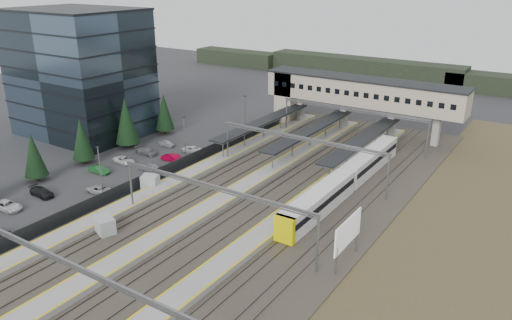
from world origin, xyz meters
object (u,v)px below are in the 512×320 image
Objects in this scene: relay_cabin_near at (105,226)px; footbridge at (349,93)px; office_building at (80,73)px; relay_cabin_far at (150,182)px; train at (346,180)px; billboard at (348,233)px.

relay_cabin_near is 0.08× the size of footbridge.
relay_cabin_far is (30.93, -13.49, -11.09)m from office_building.
office_building reaches higher than relay_cabin_far.
train is 19.80m from billboard.
billboard is (63.96, -16.50, -8.29)m from office_building.
office_building is at bearing -178.45° from train.
footbridge is 6.10× the size of billboard.
relay_cabin_far is 45.83m from footbridge.
train is (19.96, 28.12, 0.81)m from relay_cabin_near.
train is (25.07, 15.00, 0.82)m from relay_cabin_far.
office_building is at bearing 143.57° from relay_cabin_near.
relay_cabin_far is at bearing -23.56° from office_building.
relay_cabin_far is 33.29m from billboard.
relay_cabin_near is 34.50m from train.
footbridge reaches higher than billboard.
footbridge is 50.88m from billboard.
billboard is at bearing -14.46° from office_building.
relay_cabin_near reaches higher than relay_cabin_far.
relay_cabin_far is (-5.11, 13.12, -0.00)m from relay_cabin_near.
office_building reaches higher than footbridge.
relay_cabin_near is 0.48× the size of billboard.
billboard is (27.93, 10.10, 2.80)m from relay_cabin_near.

